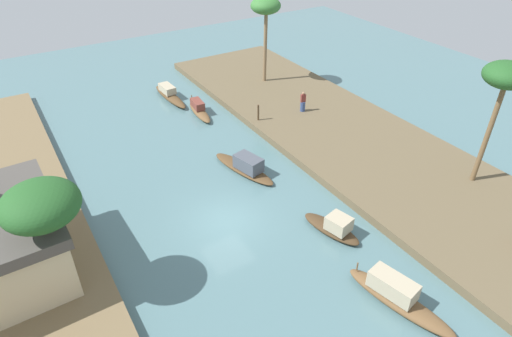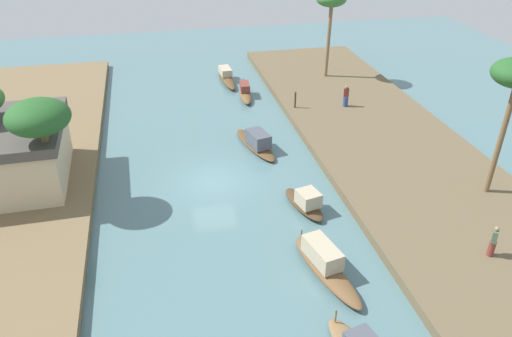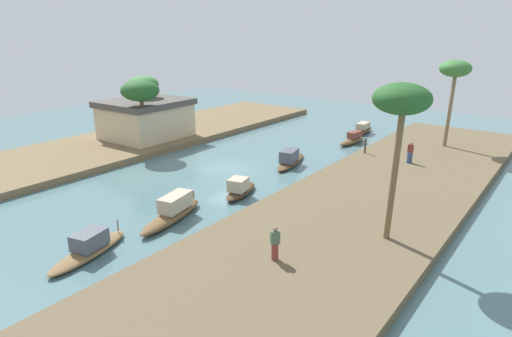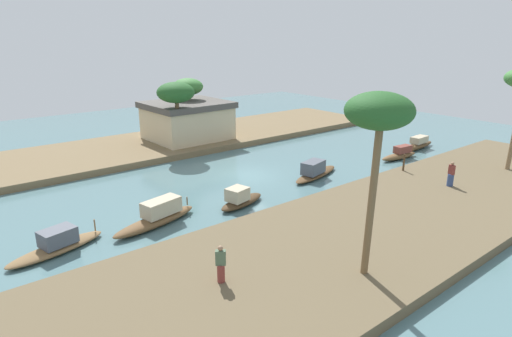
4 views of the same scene
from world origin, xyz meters
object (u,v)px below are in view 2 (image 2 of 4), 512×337
at_px(mooring_post, 295,100).
at_px(palm_tree_right_short, 38,118).
at_px(sampan_foreground, 245,93).
at_px(sampan_open_hull, 325,264).
at_px(person_on_near_bank, 346,98).
at_px(sampan_with_tall_canopy, 226,77).
at_px(sampan_near_left_bank, 256,142).
at_px(sampan_with_red_awning, 305,202).
at_px(person_by_mooring, 493,242).
at_px(riverside_building, 6,154).
at_px(palm_tree_left_far, 331,1).

xyz_separation_m(mooring_post, palm_tree_right_short, (-9.26, 15.70, 4.01)).
xyz_separation_m(sampan_foreground, mooring_post, (-4.06, -2.94, 0.73)).
relative_size(sampan_foreground, sampan_open_hull, 0.75).
height_order(person_on_near_bank, palm_tree_right_short, palm_tree_right_short).
relative_size(sampan_with_tall_canopy, person_on_near_bank, 3.34).
distance_m(sampan_near_left_bank, person_on_near_bank, 8.83).
height_order(sampan_with_red_awning, person_by_mooring, person_by_mooring).
xyz_separation_m(palm_tree_right_short, riverside_building, (2.42, 2.57, -2.90)).
bearing_deg(palm_tree_left_far, mooring_post, 143.74).
bearing_deg(mooring_post, sampan_near_left_bank, 140.84).
height_order(sampan_foreground, sampan_open_hull, sampan_open_hull).
bearing_deg(sampan_with_red_awning, mooring_post, -27.12).
relative_size(sampan_foreground, palm_tree_left_far, 0.56).
xyz_separation_m(sampan_with_red_awning, palm_tree_left_far, (18.40, -7.44, 6.30)).
xyz_separation_m(sampan_with_tall_canopy, riverside_building, (-14.79, 14.45, 1.83)).
distance_m(sampan_open_hull, sampan_with_red_awning, 5.07).
bearing_deg(sampan_foreground, palm_tree_left_far, -69.08).
bearing_deg(riverside_building, sampan_open_hull, -126.90).
relative_size(sampan_with_red_awning, palm_tree_left_far, 0.51).
relative_size(sampan_with_tall_canopy, person_by_mooring, 3.43).
distance_m(sampan_foreground, person_by_mooring, 23.33).
distance_m(person_on_near_bank, riverside_building, 22.91).
height_order(sampan_near_left_bank, sampan_with_tall_canopy, sampan_near_left_bank).
relative_size(person_by_mooring, mooring_post, 1.27).
bearing_deg(palm_tree_right_short, sampan_with_red_awning, -103.13).
bearing_deg(palm_tree_left_far, sampan_foreground, 105.69).
bearing_deg(person_on_near_bank, mooring_post, 4.81).
bearing_deg(sampan_foreground, palm_tree_right_short, 141.45).
bearing_deg(sampan_near_left_bank, mooring_post, -52.93).
xyz_separation_m(sampan_near_left_bank, mooring_post, (4.85, -3.95, 0.67)).
relative_size(sampan_open_hull, riverside_building, 0.74).
height_order(sampan_near_left_bank, sampan_with_red_awning, sampan_near_left_bank).
bearing_deg(sampan_with_red_awning, person_by_mooring, -145.13).
bearing_deg(sampan_with_tall_canopy, sampan_near_left_bank, 176.36).
bearing_deg(riverside_building, person_on_near_bank, -75.54).
height_order(sampan_foreground, person_by_mooring, person_by_mooring).
bearing_deg(person_by_mooring, person_on_near_bank, 38.60).
distance_m(sampan_foreground, palm_tree_right_short, 19.05).
bearing_deg(person_by_mooring, sampan_with_red_awning, 86.69).
bearing_deg(sampan_foreground, person_by_mooring, -157.81).
bearing_deg(sampan_foreground, mooring_post, -138.89).
relative_size(sampan_near_left_bank, riverside_building, 0.72).
bearing_deg(sampan_with_tall_canopy, palm_tree_left_far, -105.21).
bearing_deg(person_by_mooring, sampan_near_left_bank, 68.41).
relative_size(sampan_open_hull, sampan_with_tall_canopy, 1.00).
distance_m(sampan_near_left_bank, sampan_open_hull, 12.42).
xyz_separation_m(sampan_near_left_bank, sampan_open_hull, (-12.42, -0.39, 0.05)).
bearing_deg(person_on_near_bank, palm_tree_right_short, 36.97).
bearing_deg(sampan_with_red_awning, sampan_near_left_bank, -5.78).
distance_m(sampan_with_red_awning, palm_tree_left_far, 20.82).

